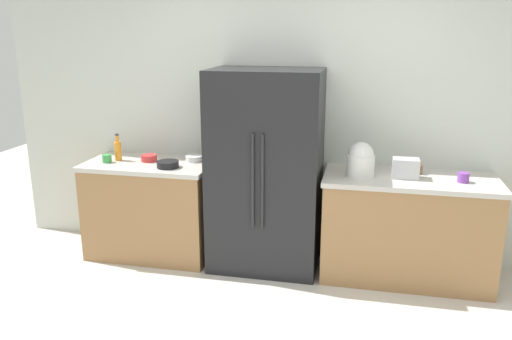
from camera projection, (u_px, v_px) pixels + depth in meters
kitchen_back_panel at (294, 97)px, 4.61m from camera, size 5.51×0.10×2.95m
counter_left at (152, 208)px, 4.79m from camera, size 1.16×0.65×0.89m
counter_right at (407, 228)px, 4.32m from camera, size 1.41×0.65×0.89m
refrigerator at (266, 171)px, 4.44m from camera, size 0.94×0.65×1.75m
toaster at (406, 168)px, 4.17m from camera, size 0.21×0.15×0.16m
rice_cooker at (361, 160)px, 4.20m from camera, size 0.23×0.23×0.29m
bottle_a at (118, 150)px, 4.72m from camera, size 0.06×0.06×0.25m
cup_a at (417, 169)px, 4.31m from camera, size 0.09×0.09×0.08m
cup_b at (107, 159)px, 4.67m from camera, size 0.08×0.08×0.07m
cup_c at (463, 177)px, 4.06m from camera, size 0.09×0.09×0.08m
bowl_a at (149, 158)px, 4.71m from camera, size 0.14×0.14×0.06m
bowl_b at (168, 164)px, 4.49m from camera, size 0.19×0.19×0.06m
bowl_c at (195, 158)px, 4.72m from camera, size 0.16×0.16×0.05m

